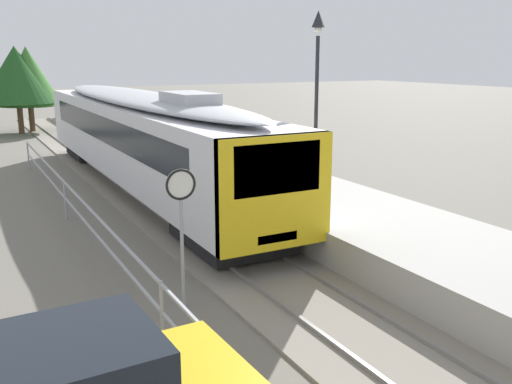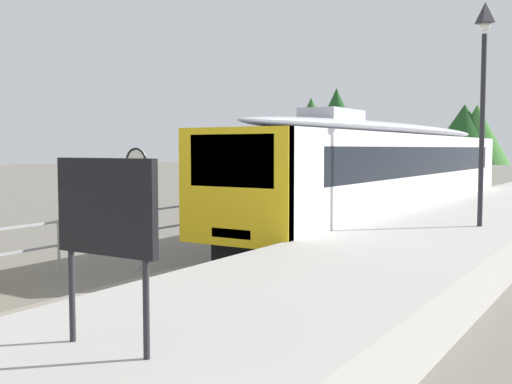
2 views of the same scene
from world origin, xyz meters
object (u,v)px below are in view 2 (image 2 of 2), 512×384
object	(u,v)px
speed_limit_sign	(137,178)
commuter_train	(391,167)
platform_lamp_mid_platform	(484,71)
platform_notice_board	(106,213)

from	to	relation	value
speed_limit_sign	commuter_train	bearing A→B (deg)	77.19
platform_lamp_mid_platform	commuter_train	bearing A→B (deg)	127.64
platform_lamp_mid_platform	platform_notice_board	world-z (taller)	platform_lamp_mid_platform
speed_limit_sign	platform_lamp_mid_platform	bearing A→B (deg)	37.80
commuter_train	platform_lamp_mid_platform	distance (m)	7.18
commuter_train	platform_notice_board	bearing A→B (deg)	-79.31
platform_notice_board	platform_lamp_mid_platform	bearing A→B (deg)	85.14
commuter_train	speed_limit_sign	world-z (taller)	commuter_train
commuter_train	platform_notice_board	distance (m)	17.00
platform_lamp_mid_platform	platform_notice_board	xyz separation A→B (m)	(-0.97, -11.36, -2.44)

